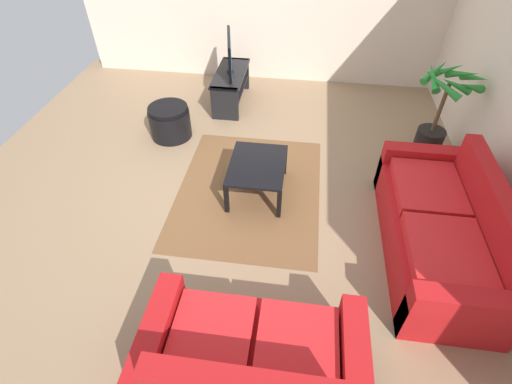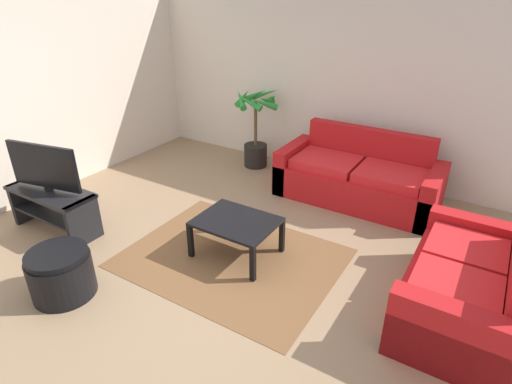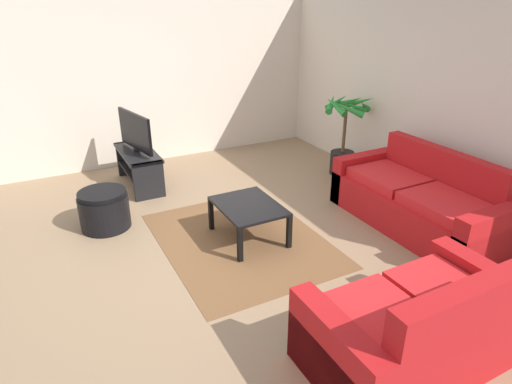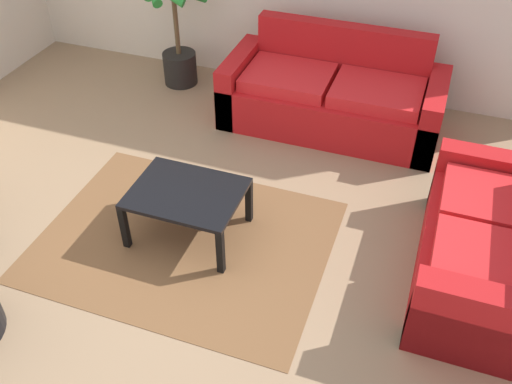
% 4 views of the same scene
% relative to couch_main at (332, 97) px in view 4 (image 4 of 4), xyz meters
% --- Properties ---
extents(ground_plane, '(6.60, 6.60, 0.00)m').
position_rel_couch_main_xyz_m(ground_plane, '(-0.74, -2.28, -0.30)').
color(ground_plane, '#937556').
extents(couch_main, '(2.07, 0.90, 0.90)m').
position_rel_couch_main_xyz_m(couch_main, '(0.00, 0.00, 0.00)').
color(couch_main, red).
rests_on(couch_main, ground).
extents(couch_loveseat, '(0.90, 1.60, 0.90)m').
position_rel_couch_main_xyz_m(couch_loveseat, '(1.54, -1.64, -0.00)').
color(couch_loveseat, red).
rests_on(couch_loveseat, ground).
extents(coffee_table, '(0.83, 0.64, 0.42)m').
position_rel_couch_main_xyz_m(coffee_table, '(-0.66, -1.90, 0.06)').
color(coffee_table, black).
rests_on(coffee_table, ground).
extents(area_rug, '(2.20, 1.70, 0.01)m').
position_rel_couch_main_xyz_m(area_rug, '(-0.66, -2.00, -0.30)').
color(area_rug, brown).
rests_on(area_rug, ground).
extents(potted_palm, '(0.75, 0.77, 1.23)m').
position_rel_couch_main_xyz_m(potted_palm, '(-1.76, 0.27, 0.28)').
color(potted_palm, black).
rests_on(potted_palm, ground).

